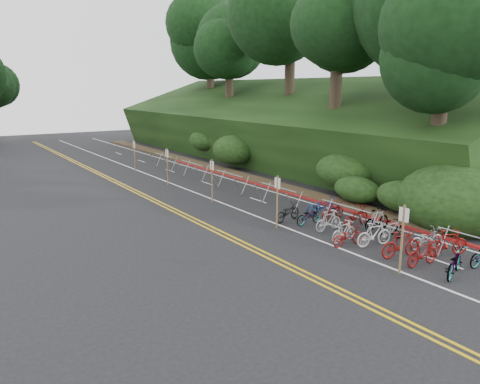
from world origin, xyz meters
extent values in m
plane|color=black|center=(0.00, 0.00, 0.00)|extent=(120.00, 120.00, 0.00)
cube|color=gold|center=(-2.15, 10.00, 0.00)|extent=(0.12, 80.00, 0.01)
cube|color=gold|center=(-1.85, 10.00, 0.00)|extent=(0.12, 80.00, 0.01)
cube|color=silver|center=(1.00, 10.00, 0.00)|extent=(0.12, 80.00, 0.01)
cube|color=silver|center=(5.20, 10.00, 0.00)|extent=(0.12, 80.00, 0.01)
cube|color=silver|center=(3.10, -2.00, 0.00)|extent=(0.10, 1.60, 0.01)
cube|color=silver|center=(3.10, 4.00, 0.00)|extent=(0.10, 1.60, 0.01)
cube|color=silver|center=(3.10, 10.00, 0.00)|extent=(0.10, 1.60, 0.01)
cube|color=silver|center=(3.10, 16.00, 0.00)|extent=(0.10, 1.60, 0.01)
cube|color=silver|center=(3.10, 22.00, 0.00)|extent=(0.10, 1.60, 0.01)
cube|color=silver|center=(3.10, 28.00, 0.00)|extent=(0.10, 1.60, 0.01)
cube|color=silver|center=(3.10, 34.00, 0.00)|extent=(0.10, 1.60, 0.01)
cube|color=maroon|center=(5.70, 12.00, 0.05)|extent=(0.25, 28.00, 0.10)
cube|color=black|center=(13.50, 22.00, 2.80)|extent=(12.32, 44.00, 9.11)
cube|color=#382819|center=(6.40, 22.00, 0.08)|extent=(1.40, 44.00, 0.16)
ellipsoid|color=#284C19|center=(7.20, 3.00, 1.04)|extent=(2.00, 2.80, 1.60)
ellipsoid|color=#284C19|center=(8.00, 8.00, 1.55)|extent=(2.60, 3.64, 2.08)
ellipsoid|color=#284C19|center=(9.20, 14.00, 1.99)|extent=(2.20, 3.08, 1.76)
ellipsoid|color=#284C19|center=(7.80, 20.00, 1.56)|extent=(3.00, 4.20, 2.40)
ellipsoid|color=#284C19|center=(8.50, 26.00, 1.73)|extent=(2.40, 3.36, 1.92)
ellipsoid|color=#284C19|center=(9.80, 30.00, 2.41)|extent=(2.80, 3.92, 2.24)
ellipsoid|color=#284C19|center=(7.00, 6.00, 0.90)|extent=(1.80, 2.52, 1.44)
ellipsoid|color=#284C19|center=(10.00, 18.00, 2.60)|extent=(3.20, 4.48, 2.56)
ellipsoid|color=black|center=(8.00, 0.50, 1.21)|extent=(5.28, 6.16, 3.52)
cylinder|color=#2D2319|center=(9.50, 3.00, 3.74)|extent=(0.77, 0.77, 5.07)
ellipsoid|color=black|center=(9.50, 3.00, 8.35)|extent=(6.93, 6.93, 6.59)
cylinder|color=#2D2319|center=(12.00, 6.00, 5.92)|extent=(0.83, 0.83, 6.24)
cylinder|color=#2D2319|center=(11.00, 12.00, 5.43)|extent=(0.81, 0.81, 5.85)
ellipsoid|color=black|center=(11.00, 12.00, 10.85)|extent=(8.32, 8.32, 7.91)
cylinder|color=#2D2319|center=(13.50, 20.00, 6.52)|extent=(0.85, 0.85, 6.63)
ellipsoid|color=black|center=(13.50, 20.00, 12.69)|extent=(9.54, 9.54, 9.06)
cylinder|color=#2D2319|center=(12.50, 28.00, 5.53)|extent=(0.79, 0.79, 5.46)
ellipsoid|color=black|center=(12.50, 28.00, 10.45)|extent=(7.28, 7.28, 6.92)
cylinder|color=#2D2319|center=(15.00, 36.00, 6.62)|extent=(0.83, 0.83, 6.24)
ellipsoid|color=black|center=(15.00, 36.00, 12.34)|extent=(8.67, 8.67, 8.24)
cylinder|color=gray|center=(3.40, -2.88, 1.21)|extent=(0.05, 2.86, 0.05)
cylinder|color=gray|center=(3.12, -1.55, 0.60)|extent=(0.61, 0.04, 1.19)
cylinder|color=gray|center=(3.68, -1.55, 0.60)|extent=(0.61, 0.04, 1.19)
cylinder|color=gray|center=(3.00, 3.00, 1.15)|extent=(0.05, 3.00, 0.05)
cylinder|color=gray|center=(2.72, 1.60, 0.57)|extent=(0.58, 0.04, 1.13)
cylinder|color=gray|center=(3.28, 1.60, 0.57)|extent=(0.58, 0.04, 1.13)
cylinder|color=gray|center=(2.72, 4.40, 0.57)|extent=(0.58, 0.04, 1.13)
cylinder|color=gray|center=(3.28, 4.40, 0.57)|extent=(0.58, 0.04, 1.13)
cylinder|color=gray|center=(3.00, 8.00, 1.15)|extent=(0.05, 3.00, 0.05)
cylinder|color=gray|center=(2.72, 6.60, 0.57)|extent=(0.58, 0.04, 1.13)
cylinder|color=gray|center=(3.28, 6.60, 0.57)|extent=(0.58, 0.04, 1.13)
cylinder|color=gray|center=(2.72, 9.40, 0.57)|extent=(0.58, 0.04, 1.13)
cylinder|color=gray|center=(3.28, 9.40, 0.57)|extent=(0.58, 0.04, 1.13)
cylinder|color=gray|center=(3.00, 13.00, 1.15)|extent=(0.05, 3.00, 0.05)
cylinder|color=gray|center=(2.72, 11.60, 0.57)|extent=(0.58, 0.04, 1.13)
cylinder|color=gray|center=(3.28, 11.60, 0.57)|extent=(0.58, 0.04, 1.13)
cylinder|color=gray|center=(2.72, 14.40, 0.57)|extent=(0.58, 0.04, 1.13)
cylinder|color=gray|center=(3.28, 14.40, 0.57)|extent=(0.58, 0.04, 1.13)
cylinder|color=gray|center=(3.00, 18.00, 1.15)|extent=(0.05, 3.00, 0.05)
cylinder|color=gray|center=(2.72, 16.60, 0.57)|extent=(0.58, 0.04, 1.13)
cylinder|color=gray|center=(3.28, 16.60, 0.57)|extent=(0.58, 0.04, 1.13)
cylinder|color=gray|center=(2.72, 19.40, 0.57)|extent=(0.58, 0.04, 1.13)
cylinder|color=gray|center=(3.28, 19.40, 0.57)|extent=(0.58, 0.04, 1.13)
cylinder|color=gray|center=(3.00, 23.00, 1.15)|extent=(0.05, 3.00, 0.05)
cylinder|color=gray|center=(2.72, 21.60, 0.57)|extent=(0.58, 0.04, 1.13)
cylinder|color=gray|center=(3.28, 21.60, 0.57)|extent=(0.58, 0.04, 1.13)
cylinder|color=gray|center=(2.72, 24.40, 0.57)|extent=(0.58, 0.04, 1.13)
cylinder|color=gray|center=(3.28, 24.40, 0.57)|extent=(0.58, 0.04, 1.13)
cylinder|color=brown|center=(0.85, -1.76, 1.25)|extent=(0.08, 0.08, 2.50)
cube|color=silver|center=(0.85, -1.76, 2.15)|extent=(0.02, 0.40, 0.50)
cylinder|color=brown|center=(0.60, 5.00, 1.25)|extent=(0.08, 0.08, 2.50)
cube|color=silver|center=(0.60, 5.00, 2.15)|extent=(0.02, 0.40, 0.50)
cylinder|color=brown|center=(0.60, 11.00, 1.25)|extent=(0.08, 0.08, 2.50)
cube|color=silver|center=(0.60, 11.00, 2.15)|extent=(0.02, 0.40, 0.50)
cylinder|color=brown|center=(0.60, 17.00, 1.25)|extent=(0.08, 0.08, 2.50)
cube|color=silver|center=(0.60, 17.00, 2.15)|extent=(0.02, 0.40, 0.50)
cylinder|color=brown|center=(0.60, 23.00, 1.25)|extent=(0.08, 0.08, 2.50)
cube|color=silver|center=(0.60, 23.00, 2.15)|extent=(0.02, 0.40, 0.50)
imported|color=maroon|center=(1.53, 1.39, 0.42)|extent=(0.63, 1.63, 0.84)
imported|color=slate|center=(2.24, -2.92, 0.49)|extent=(1.26, 1.96, 0.97)
imported|color=maroon|center=(2.15, -1.73, 0.48)|extent=(0.56, 1.64, 0.97)
imported|color=maroon|center=(3.86, -1.63, 0.53)|extent=(1.08, 1.84, 1.07)
imported|color=maroon|center=(2.18, -0.73, 0.54)|extent=(0.87, 1.85, 1.07)
imported|color=#9E9EA3|center=(3.92, -0.65, 0.43)|extent=(0.86, 1.73, 0.87)
imported|color=beige|center=(2.37, 0.73, 0.52)|extent=(0.78, 1.79, 1.04)
imported|color=slate|center=(3.56, 0.78, 0.47)|extent=(0.48, 1.58, 0.95)
imported|color=beige|center=(1.75, 1.84, 0.46)|extent=(0.60, 1.57, 0.92)
imported|color=slate|center=(4.14, 2.12, 0.52)|extent=(0.62, 1.77, 1.04)
imported|color=beige|center=(2.33, 3.36, 0.47)|extent=(0.48, 1.58, 0.95)
imported|color=maroon|center=(3.86, 3.12, 0.49)|extent=(0.96, 1.96, 0.99)
imported|color=slate|center=(2.27, 4.65, 0.42)|extent=(0.66, 1.62, 0.83)
imported|color=maroon|center=(3.84, 4.64, 0.43)|extent=(0.78, 1.71, 0.86)
imported|color=black|center=(1.78, 5.64, 0.46)|extent=(0.99, 1.83, 0.91)
imported|color=navy|center=(3.99, 5.48, 0.49)|extent=(1.15, 1.97, 0.98)
camera|label=1|loc=(-12.46, -11.60, 6.42)|focal=35.00mm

